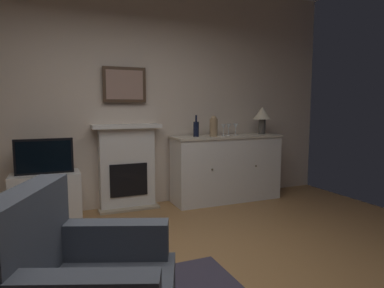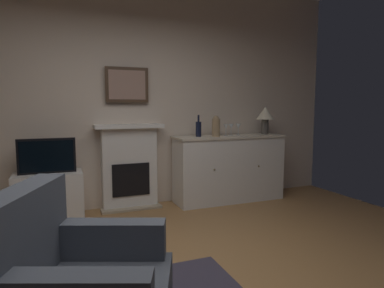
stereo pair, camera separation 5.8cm
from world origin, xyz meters
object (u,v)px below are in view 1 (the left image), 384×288
object	(u,v)px
wine_glass_right	(236,127)
tv_set	(44,156)
wine_glass_left	(223,127)
fireplace_unit	(127,167)
sideboard_cabinet	(226,168)
tv_cabinet	(46,198)
framed_picture	(125,85)
vase_decorative	(214,126)
wine_glass_center	(229,127)
table_lamp	(262,115)
wine_bottle	(196,129)

from	to	relation	value
wine_glass_right	tv_set	xyz separation A→B (m)	(-2.49, -0.01, -0.28)
wine_glass_left	fireplace_unit	bearing A→B (deg)	170.31
wine_glass_left	tv_set	distance (m)	2.28
sideboard_cabinet	tv_set	world-z (taller)	tv_set
sideboard_cabinet	wine_glass_left	world-z (taller)	wine_glass_left
sideboard_cabinet	tv_cabinet	xyz separation A→B (m)	(-2.34, 0.02, -0.18)
framed_picture	vase_decorative	world-z (taller)	framed_picture
vase_decorative	tv_set	distance (m)	2.13
fireplace_unit	framed_picture	world-z (taller)	framed_picture
tv_cabinet	tv_set	xyz separation A→B (m)	(-0.00, -0.02, 0.48)
framed_picture	tv_set	distance (m)	1.30
fireplace_unit	tv_cabinet	size ratio (longest dim) A/B	1.47
wine_glass_right	vase_decorative	xyz separation A→B (m)	(-0.37, -0.05, 0.02)
fireplace_unit	wine_glass_center	world-z (taller)	fireplace_unit
fireplace_unit	tv_set	size ratio (longest dim) A/B	1.77
fireplace_unit	framed_picture	bearing A→B (deg)	90.00
framed_picture	tv_set	world-z (taller)	framed_picture
wine_glass_center	tv_set	bearing A→B (deg)	-179.54
fireplace_unit	table_lamp	size ratio (longest dim) A/B	2.75
framed_picture	vase_decorative	bearing A→B (deg)	-13.47
sideboard_cabinet	tv_cabinet	world-z (taller)	sideboard_cabinet
framed_picture	wine_glass_left	xyz separation A→B (m)	(1.29, -0.27, -0.56)
framed_picture	table_lamp	xyz separation A→B (m)	(1.95, -0.22, -0.40)
wine_glass_center	wine_glass_right	xyz separation A→B (m)	(0.11, -0.01, 0.00)
wine_glass_center	tv_set	xyz separation A→B (m)	(-2.38, -0.02, -0.28)
framed_picture	wine_glass_left	bearing A→B (deg)	-11.63
wine_bottle	wine_glass_center	size ratio (longest dim) A/B	1.76
vase_decorative	sideboard_cabinet	bearing A→B (deg)	12.24
table_lamp	wine_glass_right	xyz separation A→B (m)	(-0.44, 0.00, -0.16)
wine_glass_right	vase_decorative	world-z (taller)	vase_decorative
wine_glass_left	tv_cabinet	xyz separation A→B (m)	(-2.27, 0.06, -0.76)
tv_cabinet	tv_set	distance (m)	0.48
wine_glass_center	tv_set	size ratio (longest dim) A/B	0.27
framed_picture	vase_decorative	size ratio (longest dim) A/B	1.96
wine_bottle	wine_glass_right	xyz separation A→B (m)	(0.60, -0.01, 0.01)
sideboard_cabinet	wine_glass_left	bearing A→B (deg)	-150.66
framed_picture	wine_glass_right	size ratio (longest dim) A/B	3.33
tv_cabinet	tv_set	world-z (taller)	tv_set
wine_bottle	wine_glass_left	bearing A→B (deg)	-8.53
tv_cabinet	table_lamp	bearing A→B (deg)	-0.29
table_lamp	tv_set	world-z (taller)	table_lamp
table_lamp	wine_glass_right	bearing A→B (deg)	179.77
table_lamp	tv_cabinet	bearing A→B (deg)	179.71
sideboard_cabinet	table_lamp	size ratio (longest dim) A/B	3.91
wine_glass_right	tv_cabinet	world-z (taller)	wine_glass_right
table_lamp	vase_decorative	size ratio (longest dim) A/B	1.42
fireplace_unit	table_lamp	bearing A→B (deg)	-5.19
fireplace_unit	sideboard_cabinet	distance (m)	1.38
wine_glass_left	vase_decorative	distance (m)	0.15
sideboard_cabinet	tv_set	distance (m)	2.36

